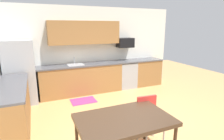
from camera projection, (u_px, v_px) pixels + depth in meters
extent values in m
plane|color=tan|center=(130.00, 124.00, 3.97)|extent=(12.00, 12.00, 0.00)
cube|color=silver|center=(92.00, 49.00, 6.02)|extent=(5.80, 0.10, 2.70)
cube|color=olive|center=(82.00, 80.00, 5.74)|extent=(2.54, 0.60, 0.90)
cube|color=olive|center=(145.00, 72.00, 6.65)|extent=(1.01, 0.60, 0.90)
cube|color=olive|center=(12.00, 109.00, 3.70)|extent=(0.60, 2.00, 0.90)
cube|color=#4C4C51|center=(96.00, 64.00, 5.81)|extent=(4.80, 0.64, 0.04)
cube|color=#4C4C51|center=(9.00, 87.00, 3.59)|extent=(0.64, 2.00, 0.04)
cube|color=olive|center=(85.00, 33.00, 5.58)|extent=(2.20, 0.34, 0.70)
cube|color=#9EA0A5|center=(20.00, 72.00, 4.92)|extent=(0.76, 0.70, 1.74)
cube|color=#999BA0|center=(126.00, 75.00, 6.34)|extent=(0.60, 0.60, 0.88)
cube|color=black|center=(126.00, 62.00, 6.23)|extent=(0.60, 0.60, 0.03)
cube|color=black|center=(125.00, 43.00, 6.17)|extent=(0.54, 0.36, 0.32)
cube|color=#A5A8AD|center=(76.00, 67.00, 5.57)|extent=(0.48, 0.40, 0.14)
cylinder|color=#B2B5BA|center=(74.00, 61.00, 5.69)|extent=(0.02, 0.02, 0.24)
cube|color=#422D1E|center=(124.00, 120.00, 2.70)|extent=(1.40, 0.90, 0.06)
cylinder|color=#422D1E|center=(77.00, 138.00, 2.89)|extent=(0.05, 0.05, 0.70)
cylinder|color=#422D1E|center=(145.00, 122.00, 3.38)|extent=(0.05, 0.05, 0.70)
cube|color=red|center=(151.00, 121.00, 3.23)|extent=(0.43, 0.43, 0.05)
cube|color=red|center=(147.00, 106.00, 3.35)|extent=(0.38, 0.07, 0.40)
cylinder|color=#B2B2B7|center=(146.00, 140.00, 3.07)|extent=(0.03, 0.03, 0.42)
cylinder|color=#B2B2B7|center=(164.00, 136.00, 3.18)|extent=(0.03, 0.03, 0.42)
cylinder|color=#B2B2B7|center=(138.00, 129.00, 3.39)|extent=(0.03, 0.03, 0.42)
cylinder|color=#B2B2B7|center=(154.00, 126.00, 3.49)|extent=(0.03, 0.03, 0.42)
cube|color=#CC3372|center=(83.00, 101.00, 5.21)|extent=(0.70, 0.50, 0.01)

